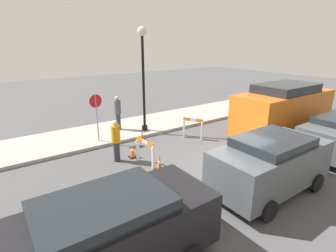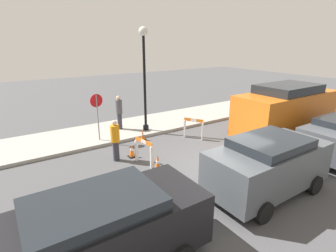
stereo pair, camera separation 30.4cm
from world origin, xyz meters
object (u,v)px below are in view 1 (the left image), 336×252
person_pedestrian (118,112)px  parked_car_0 (105,233)px  streetlamp_post (143,66)px  stop_sign (96,110)px  person_worker (116,140)px  parked_car_1 (271,162)px  work_van (283,108)px

person_pedestrian → parked_car_0: (-3.98, -8.01, -0.12)m
streetlamp_post → stop_sign: size_ratio=2.33×
person_worker → parked_car_1: bearing=-47.0°
person_worker → parked_car_1: size_ratio=0.42×
work_van → streetlamp_post: bearing=141.1°
stop_sign → person_pedestrian: size_ratio=1.23×
person_worker → stop_sign: bearing=98.6°
streetlamp_post → parked_car_0: bearing=-125.3°
streetlamp_post → person_pedestrian: bearing=140.0°
stop_sign → parked_car_0: (-2.51, -7.03, -0.63)m
stop_sign → streetlamp_post: bearing=174.2°
stop_sign → parked_car_0: stop_sign is taller
parked_car_1 → streetlamp_post: bearing=92.6°
streetlamp_post → parked_car_1: (0.33, -7.12, -2.39)m
streetlamp_post → work_van: 7.19m
parked_car_0 → parked_car_1: parked_car_1 is taller
stop_sign → work_van: 8.97m
person_worker → parked_car_1: 5.64m
person_worker → person_pedestrian: bearing=75.2°
stop_sign → person_worker: bearing=79.6°
person_pedestrian → parked_car_1: (1.39, -8.01, -0.08)m
person_pedestrian → work_van: (6.44, -5.22, 0.31)m
stop_sign → parked_car_1: stop_sign is taller
parked_car_0 → work_van: work_van is taller
parked_car_0 → parked_car_1: size_ratio=1.14×
parked_car_1 → stop_sign: bearing=112.1°
person_pedestrian → stop_sign: bearing=37.1°
person_worker → work_van: work_van is taller
work_van → parked_car_0: bearing=-165.0°
streetlamp_post → person_pedestrian: (-1.06, 0.89, -2.31)m
parked_car_0 → work_van: bearing=15.0°
person_worker → person_pedestrian: 3.58m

